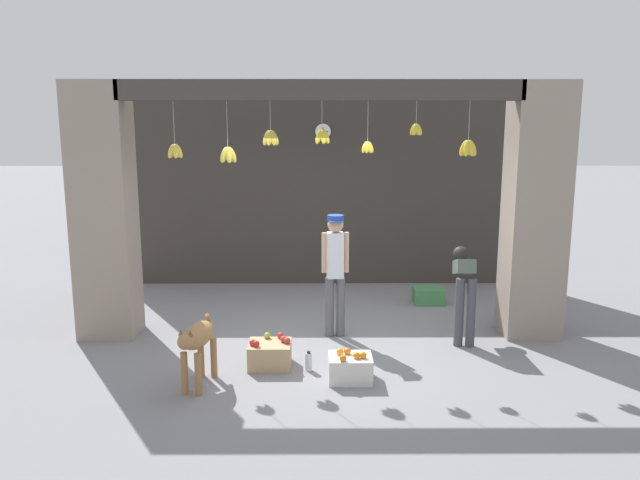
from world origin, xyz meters
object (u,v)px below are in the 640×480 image
dog (197,341)px  water_bottle (309,361)px  worker_stooping (464,282)px  fruit_crate_oranges (350,367)px  produce_box_green (428,296)px  wall_clock (323,132)px  fruit_crate_apples (270,354)px  shopkeeper (335,267)px

dog → water_bottle: dog is taller
worker_stooping → fruit_crate_oranges: worker_stooping is taller
water_bottle → produce_box_green: bearing=55.2°
wall_clock → fruit_crate_apples: bearing=-100.0°
fruit_crate_oranges → fruit_crate_apples: fruit_crate_apples is taller
produce_box_green → fruit_crate_apples: bearing=-132.3°
fruit_crate_apples → wall_clock: (0.63, 3.57, 2.38)m
fruit_crate_oranges → shopkeeper: bearing=95.0°
shopkeeper → fruit_crate_apples: (-0.76, -0.99, -0.76)m
fruit_crate_oranges → wall_clock: (-0.25, 3.96, 2.39)m
worker_stooping → dog: bearing=-148.8°
fruit_crate_oranges → wall_clock: size_ratio=1.72×
dog → wall_clock: bearing=172.6°
dog → fruit_crate_oranges: size_ratio=1.91×
dog → fruit_crate_oranges: dog is taller
dog → shopkeeper: bearing=147.1°
produce_box_green → water_bottle: produce_box_green is taller
worker_stooping → produce_box_green: worker_stooping is taller
wall_clock → worker_stooping: bearing=-57.7°
produce_box_green → water_bottle: size_ratio=2.00×
dog → wall_clock: (1.32, 4.12, 2.03)m
worker_stooping → produce_box_green: (-0.15, 1.56, -0.62)m
produce_box_green → dog: bearing=-134.3°
water_bottle → dog: bearing=-159.5°
fruit_crate_apples → dog: bearing=-141.9°
fruit_crate_oranges → fruit_crate_apples: (-0.88, 0.38, 0.00)m
dog → water_bottle: size_ratio=3.94×
fruit_crate_oranges → fruit_crate_apples: bearing=156.4°
dog → produce_box_green: size_ratio=1.97×
water_bottle → wall_clock: wall_clock is taller
fruit_crate_oranges → worker_stooping: bearing=40.3°
worker_stooping → wall_clock: bearing=128.7°
shopkeeper → wall_clock: wall_clock is taller
shopkeeper → water_bottle: (-0.32, -1.12, -0.80)m
shopkeeper → worker_stooping: bearing=170.8°
fruit_crate_apples → wall_clock: wall_clock is taller
shopkeeper → fruit_crate_oranges: shopkeeper is taller
fruit_crate_oranges → produce_box_green: size_ratio=1.03×
worker_stooping → fruit_crate_apples: worker_stooping is taller
worker_stooping → produce_box_green: 1.68m
shopkeeper → produce_box_green: bearing=-139.7°
fruit_crate_apples → water_bottle: 0.45m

